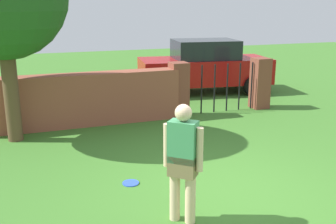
% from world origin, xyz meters
% --- Properties ---
extents(ground_plane, '(40.00, 40.00, 0.00)m').
position_xyz_m(ground_plane, '(0.00, 0.00, 0.00)').
color(ground_plane, '#3D7528').
extents(brick_wall, '(4.66, 0.50, 1.25)m').
position_xyz_m(brick_wall, '(-1.50, 4.43, 0.63)').
color(brick_wall, brown).
rests_on(brick_wall, ground).
extents(person, '(0.42, 0.40, 1.62)m').
position_xyz_m(person, '(-0.96, -0.50, 0.90)').
color(person, beige).
rests_on(person, ground).
extents(fence_gate, '(2.88, 0.44, 1.40)m').
position_xyz_m(fence_gate, '(2.15, 4.43, 0.70)').
color(fence_gate, brown).
rests_on(fence_gate, ground).
extents(car, '(4.39, 2.37, 1.72)m').
position_xyz_m(car, '(2.80, 6.85, 0.86)').
color(car, '#A51111').
rests_on(car, ground).
extents(frisbee_blue, '(0.27, 0.27, 0.02)m').
position_xyz_m(frisbee_blue, '(-1.32, 0.85, 0.01)').
color(frisbee_blue, blue).
rests_on(frisbee_blue, ground).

